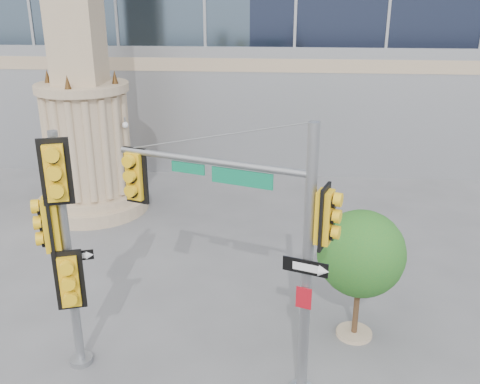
{
  "coord_description": "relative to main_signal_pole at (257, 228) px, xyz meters",
  "views": [
    {
      "loc": [
        1.65,
        -10.65,
        8.36
      ],
      "look_at": [
        0.58,
        2.0,
        3.56
      ],
      "focal_mm": 40.0,
      "sensor_mm": 36.0,
      "label": 1
    }
  ],
  "objects": [
    {
      "name": "monument",
      "position": [
        -7.15,
        9.68,
        1.72
      ],
      "size": [
        4.4,
        4.4,
        16.6
      ],
      "color": "tan",
      "rests_on": "ground"
    },
    {
      "name": "ground",
      "position": [
        -1.15,
        0.68,
        -3.79
      ],
      "size": [
        120.0,
        120.0,
        0.0
      ],
      "primitive_type": "plane",
      "color": "#545456",
      "rests_on": "ground"
    },
    {
      "name": "street_tree",
      "position": [
        2.5,
        1.9,
        -1.53
      ],
      "size": [
        2.2,
        2.15,
        3.44
      ],
      "color": "tan",
      "rests_on": "ground"
    },
    {
      "name": "secondary_signal_pole",
      "position": [
        -4.21,
        0.09,
        -0.45
      ],
      "size": [
        1.07,
        0.76,
        5.7
      ],
      "rotation": [
        0.0,
        0.0,
        0.31
      ],
      "color": "slate",
      "rests_on": "ground"
    },
    {
      "name": "main_signal_pole",
      "position": [
        0.0,
        0.0,
        0.0
      ],
      "size": [
        4.58,
        1.92,
        6.12
      ],
      "rotation": [
        0.0,
        0.0,
        -0.33
      ],
      "color": "slate",
      "rests_on": "ground"
    }
  ]
}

